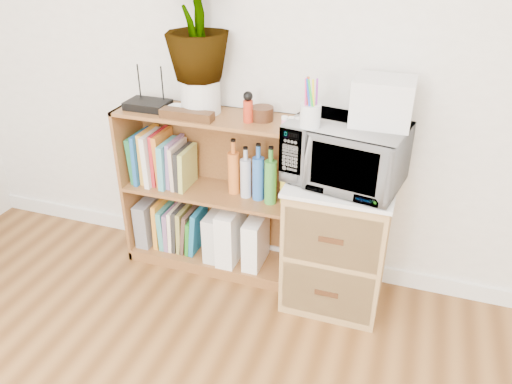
% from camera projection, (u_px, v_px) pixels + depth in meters
% --- Properties ---
extents(skirting_board, '(4.00, 0.02, 0.10)m').
position_uv_depth(skirting_board, '(275.00, 253.00, 3.05)').
color(skirting_board, white).
rests_on(skirting_board, ground).
extents(bookshelf, '(1.00, 0.30, 0.95)m').
position_uv_depth(bookshelf, '(210.00, 194.00, 2.83)').
color(bookshelf, brown).
rests_on(bookshelf, ground).
extents(wicker_unit, '(0.50, 0.45, 0.70)m').
position_uv_depth(wicker_unit, '(337.00, 243.00, 2.62)').
color(wicker_unit, '#9E7542').
rests_on(wicker_unit, ground).
extents(microwave, '(0.59, 0.46, 0.30)m').
position_uv_depth(microwave, '(345.00, 154.00, 2.36)').
color(microwave, silver).
rests_on(microwave, wicker_unit).
extents(pen_cup, '(0.10, 0.10, 0.10)m').
position_uv_depth(pen_cup, '(310.00, 115.00, 2.23)').
color(pen_cup, silver).
rests_on(pen_cup, microwave).
extents(small_appliance, '(0.27, 0.22, 0.21)m').
position_uv_depth(small_appliance, '(383.00, 102.00, 2.24)').
color(small_appliance, silver).
rests_on(small_appliance, microwave).
extents(router, '(0.23, 0.15, 0.04)m').
position_uv_depth(router, '(148.00, 105.00, 2.67)').
color(router, black).
rests_on(router, bookshelf).
extents(white_bowl, '(0.13, 0.13, 0.03)m').
position_uv_depth(white_bowl, '(178.00, 110.00, 2.61)').
color(white_bowl, white).
rests_on(white_bowl, bookshelf).
extents(plant_pot, '(0.21, 0.21, 0.18)m').
position_uv_depth(plant_pot, '(201.00, 96.00, 2.59)').
color(plant_pot, silver).
rests_on(plant_pot, bookshelf).
extents(potted_plant, '(0.33, 0.33, 0.58)m').
position_uv_depth(potted_plant, '(196.00, 20.00, 2.41)').
color(potted_plant, '#29672B').
rests_on(potted_plant, plant_pot).
extents(trinket_box, '(0.28, 0.07, 0.05)m').
position_uv_depth(trinket_box, '(187.00, 115.00, 2.53)').
color(trinket_box, '#35210E').
rests_on(trinket_box, bookshelf).
extents(kokeshi_doll, '(0.05, 0.05, 0.11)m').
position_uv_depth(kokeshi_doll, '(248.00, 111.00, 2.47)').
color(kokeshi_doll, '#B72D16').
rests_on(kokeshi_doll, bookshelf).
extents(wooden_bowl, '(0.12, 0.12, 0.07)m').
position_uv_depth(wooden_bowl, '(262.00, 114.00, 2.51)').
color(wooden_bowl, '#391C0F').
rests_on(wooden_bowl, bookshelf).
extents(paint_jars, '(0.10, 0.04, 0.05)m').
position_uv_depth(paint_jars, '(291.00, 126.00, 2.38)').
color(paint_jars, '#D37583').
rests_on(paint_jars, bookshelf).
extents(file_box, '(0.08, 0.22, 0.28)m').
position_uv_depth(file_box, '(149.00, 221.00, 3.08)').
color(file_box, slate).
rests_on(file_box, bookshelf).
extents(magazine_holder_left, '(0.09, 0.23, 0.29)m').
position_uv_depth(magazine_holder_left, '(217.00, 234.00, 2.94)').
color(magazine_holder_left, silver).
rests_on(magazine_holder_left, bookshelf).
extents(magazine_holder_mid, '(0.11, 0.27, 0.33)m').
position_uv_depth(magazine_holder_mid, '(231.00, 234.00, 2.90)').
color(magazine_holder_mid, white).
rests_on(magazine_holder_mid, bookshelf).
extents(magazine_holder_right, '(0.09, 0.24, 0.30)m').
position_uv_depth(magazine_holder_right, '(256.00, 241.00, 2.87)').
color(magazine_holder_right, white).
rests_on(magazine_holder_right, bookshelf).
extents(cookbooks, '(0.36, 0.20, 0.31)m').
position_uv_depth(cookbooks, '(161.00, 160.00, 2.83)').
color(cookbooks, '#1C6B3C').
rests_on(cookbooks, bookshelf).
extents(liquor_bottles, '(0.44, 0.07, 0.31)m').
position_uv_depth(liquor_bottles, '(265.00, 175.00, 2.66)').
color(liquor_bottles, orange).
rests_on(liquor_bottles, bookshelf).
extents(lower_books, '(0.29, 0.19, 0.30)m').
position_uv_depth(lower_books, '(180.00, 227.00, 3.02)').
color(lower_books, orange).
rests_on(lower_books, bookshelf).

